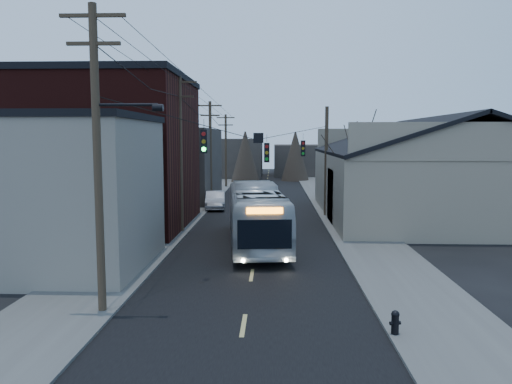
# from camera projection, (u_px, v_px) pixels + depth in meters

# --- Properties ---
(ground) EXTENTS (160.00, 160.00, 0.00)m
(ground) POSITION_uv_depth(u_px,v_px,m) (239.00, 352.00, 14.27)
(ground) COLOR black
(ground) RESTS_ON ground
(road_surface) EXTENTS (9.00, 110.00, 0.02)m
(road_surface) POSITION_uv_depth(u_px,v_px,m) (263.00, 207.00, 44.08)
(road_surface) COLOR black
(road_surface) RESTS_ON ground
(sidewalk_left) EXTENTS (4.00, 110.00, 0.12)m
(sidewalk_left) POSITION_uv_depth(u_px,v_px,m) (190.00, 206.00, 44.31)
(sidewalk_left) COLOR #474744
(sidewalk_left) RESTS_ON ground
(sidewalk_right) EXTENTS (4.00, 110.00, 0.12)m
(sidewalk_right) POSITION_uv_depth(u_px,v_px,m) (337.00, 207.00, 43.84)
(sidewalk_right) COLOR #474744
(sidewalk_right) RESTS_ON ground
(building_clapboard) EXTENTS (8.00, 8.00, 7.00)m
(building_clapboard) POSITION_uv_depth(u_px,v_px,m) (59.00, 194.00, 23.16)
(building_clapboard) COLOR slate
(building_clapboard) RESTS_ON ground
(building_brick) EXTENTS (10.00, 12.00, 10.00)m
(building_brick) POSITION_uv_depth(u_px,v_px,m) (113.00, 154.00, 33.97)
(building_brick) COLOR black
(building_brick) RESTS_ON ground
(building_left_far) EXTENTS (9.00, 14.00, 7.00)m
(building_left_far) POSITION_uv_depth(u_px,v_px,m) (170.00, 164.00, 50.01)
(building_left_far) COLOR #36302B
(building_left_far) RESTS_ON ground
(warehouse) EXTENTS (16.16, 20.60, 7.73)m
(warehouse) POSITION_uv_depth(u_px,v_px,m) (430.00, 182.00, 38.35)
(warehouse) COLOR gray
(warehouse) RESTS_ON ground
(building_far_left) EXTENTS (10.00, 12.00, 6.00)m
(building_far_left) POSITION_uv_depth(u_px,v_px,m) (230.00, 158.00, 78.75)
(building_far_left) COLOR #36302B
(building_far_left) RESTS_ON ground
(building_far_right) EXTENTS (12.00, 14.00, 5.00)m
(building_far_right) POSITION_uv_depth(u_px,v_px,m) (310.00, 160.00, 83.30)
(building_far_right) COLOR #36302B
(building_far_right) RESTS_ON ground
(bare_tree) EXTENTS (0.40, 0.40, 7.20)m
(bare_tree) POSITION_uv_depth(u_px,v_px,m) (356.00, 175.00, 33.52)
(bare_tree) COLOR black
(bare_tree) RESTS_ON ground
(utility_lines) EXTENTS (11.24, 45.28, 10.50)m
(utility_lines) POSITION_uv_depth(u_px,v_px,m) (220.00, 153.00, 37.84)
(utility_lines) COLOR #382B1E
(utility_lines) RESTS_ON ground
(bus) EXTENTS (4.06, 12.46, 3.41)m
(bus) POSITION_uv_depth(u_px,v_px,m) (256.00, 215.00, 28.57)
(bus) COLOR #A8AEB4
(bus) RESTS_ON ground
(parked_car) EXTENTS (2.06, 4.78, 1.53)m
(parked_car) POSITION_uv_depth(u_px,v_px,m) (215.00, 200.00, 43.01)
(parked_car) COLOR #929499
(parked_car) RESTS_ON ground
(fire_hydrant) EXTENTS (0.36, 0.25, 0.74)m
(fire_hydrant) POSITION_uv_depth(u_px,v_px,m) (395.00, 321.00, 15.24)
(fire_hydrant) COLOR black
(fire_hydrant) RESTS_ON sidewalk_right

